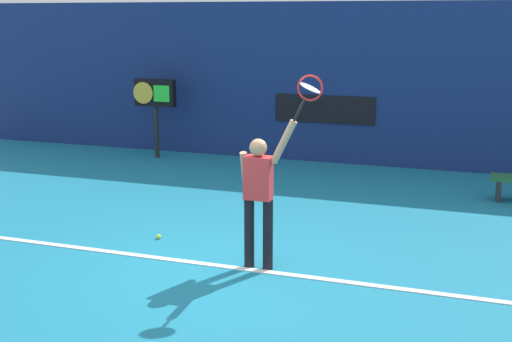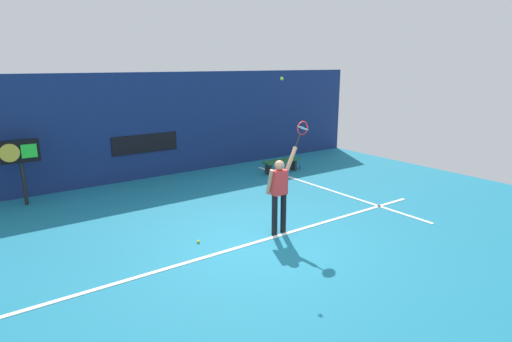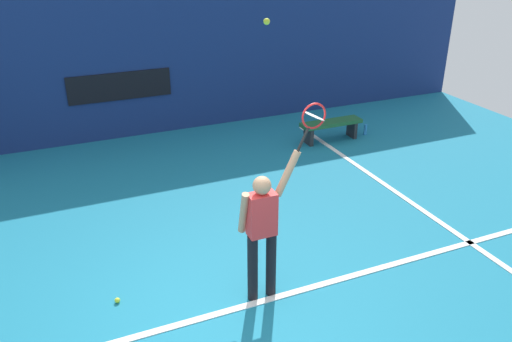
{
  "view_description": "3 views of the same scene",
  "coord_description": "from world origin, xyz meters",
  "views": [
    {
      "loc": [
        3.0,
        -7.22,
        3.17
      ],
      "look_at": [
        0.37,
        0.68,
        1.16
      ],
      "focal_mm": 45.5,
      "sensor_mm": 36.0,
      "label": 1
    },
    {
      "loc": [
        -5.13,
        -6.79,
        3.73
      ],
      "look_at": [
        0.43,
        0.9,
        1.33
      ],
      "focal_mm": 30.07,
      "sensor_mm": 36.0,
      "label": 2
    },
    {
      "loc": [
        -1.63,
        -4.69,
        4.28
      ],
      "look_at": [
        0.77,
        0.87,
        1.44
      ],
      "focal_mm": 36.55,
      "sensor_mm": 36.0,
      "label": 3
    }
  ],
  "objects": [
    {
      "name": "back_wall",
      "position": [
        0.0,
        6.6,
        1.72
      ],
      "size": [
        18.0,
        0.2,
        3.45
      ],
      "primitive_type": "cube",
      "color": "navy",
      "rests_on": "ground_plane"
    },
    {
      "name": "tennis_racket",
      "position": [
        1.18,
        0.21,
        2.3
      ],
      "size": [
        0.42,
        0.27,
        0.62
      ],
      "color": "black"
    },
    {
      "name": "court_sideline",
      "position": [
        3.92,
        2.0,
        0.01
      ],
      "size": [
        0.1,
        7.0,
        0.01
      ],
      "primitive_type": "cube",
      "color": "white",
      "rests_on": "ground_plane"
    },
    {
      "name": "sponsor_banner_center",
      "position": [
        0.0,
        6.48,
        1.18
      ],
      "size": [
        2.2,
        0.03,
        0.6
      ],
      "primitive_type": "cube",
      "color": "black"
    },
    {
      "name": "tennis_player",
      "position": [
        0.56,
        0.21,
        1.01
      ],
      "size": [
        0.74,
        0.31,
        1.95
      ],
      "color": "black",
      "rests_on": "ground_plane"
    },
    {
      "name": "spare_ball",
      "position": [
        -1.16,
        0.8,
        0.03
      ],
      "size": [
        0.07,
        0.07,
        0.07
      ],
      "primitive_type": "sphere",
      "color": "#CCE033",
      "rests_on": "ground_plane"
    },
    {
      "name": "ground_plane",
      "position": [
        0.0,
        0.0,
        0.0
      ],
      "size": [
        18.0,
        18.0,
        0.0
      ],
      "primitive_type": "plane",
      "color": "teal"
    },
    {
      "name": "court_bench",
      "position": [
        4.13,
        4.51,
        0.34
      ],
      "size": [
        1.4,
        0.36,
        0.45
      ],
      "color": "#1E592D",
      "rests_on": "ground_plane"
    },
    {
      "name": "water_bottle",
      "position": [
        5.04,
        4.51,
        0.12
      ],
      "size": [
        0.07,
        0.07,
        0.24
      ],
      "primitive_type": "cylinder",
      "color": "#338CD8",
      "rests_on": "ground_plane"
    },
    {
      "name": "tennis_ball",
      "position": [
        0.61,
        0.23,
        3.41
      ],
      "size": [
        0.07,
        0.07,
        0.07
      ],
      "primitive_type": "sphere",
      "color": "#CCE033"
    },
    {
      "name": "court_baseline",
      "position": [
        0.0,
        0.09,
        0.01
      ],
      "size": [
        10.0,
        0.1,
        0.01
      ],
      "primitive_type": "cube",
      "color": "white",
      "rests_on": "ground_plane"
    }
  ]
}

